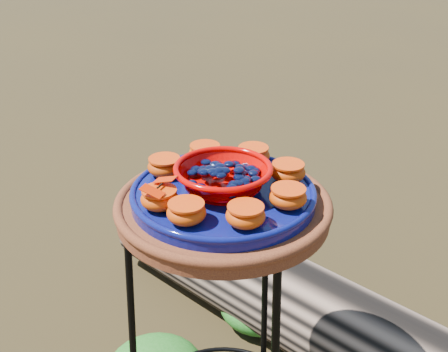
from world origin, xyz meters
The scene contains 16 objects.
plant_stand centered at (0.00, 0.00, 0.35)m, with size 0.44×0.44×0.70m, color black, non-canonical shape.
terracotta_saucer centered at (0.00, 0.00, 0.72)m, with size 0.42×0.42×0.03m, color #421711.
cobalt_plate centered at (0.00, 0.00, 0.75)m, with size 0.36×0.36×0.02m, color #0A053C.
red_bowl centered at (0.00, 0.00, 0.78)m, with size 0.18×0.18×0.05m, color #C70200, non-canonical shape.
glass_gems centered at (0.00, 0.00, 0.82)m, with size 0.14×0.14×0.02m, color black, non-canonical shape.
orange_half_0 centered at (-0.06, -0.12, 0.78)m, with size 0.07×0.07×0.04m, color #B84308.
orange_half_1 centered at (0.01, -0.14, 0.78)m, with size 0.07×0.07×0.04m, color #B84308.
orange_half_2 centered at (0.10, -0.09, 0.78)m, with size 0.07×0.07×0.04m, color #B84308.
orange_half_3 centered at (0.14, 0.01, 0.78)m, with size 0.07×0.07×0.04m, color #B84308.
orange_half_4 centered at (0.09, 0.10, 0.78)m, with size 0.07×0.07×0.04m, color #B84308.
orange_half_5 centered at (-0.01, 0.14, 0.78)m, with size 0.07×0.07×0.04m, color #B84308.
orange_half_6 centered at (-0.10, 0.09, 0.78)m, with size 0.07×0.07×0.04m, color #B84308.
orange_half_7 centered at (-0.14, -0.01, 0.78)m, with size 0.07×0.07×0.04m, color #B84308.
butterfly centered at (-0.06, -0.12, 0.80)m, with size 0.09×0.06×0.02m, color red, non-canonical shape.
driftwood_log centered at (0.03, 0.45, 0.14)m, with size 1.50×0.39×0.28m, color black, non-canonical shape.
foliage_back centered at (-0.15, 0.48, 0.07)m, with size 0.27×0.27×0.13m, color #165712.
Camera 1 is at (0.50, -0.83, 1.28)m, focal length 45.00 mm.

